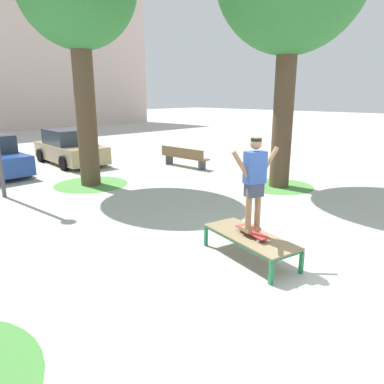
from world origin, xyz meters
name	(u,v)px	position (x,y,z in m)	size (l,w,h in m)	color
ground_plane	(294,269)	(0.00, 0.00, 0.00)	(120.00, 120.00, 0.00)	#B7B5AD
skate_box	(250,238)	(-0.19, 0.82, 0.41)	(1.17, 2.02, 0.46)	#237A4C
skateboard	(252,232)	(-0.20, 0.78, 0.54)	(0.43, 0.82, 0.09)	#B23333
skater	(254,179)	(-0.20, 0.78, 1.53)	(0.98, 0.40, 1.69)	#8E6647
grass_patch_near_right	(279,186)	(5.04, 3.41, 0.00)	(2.28, 2.28, 0.01)	#519342
grass_patch_mid_back	(91,184)	(0.76, 8.10, 0.00)	(2.45, 2.45, 0.01)	#519342
car_tan	(70,148)	(2.19, 12.25, 0.69)	(2.14, 4.31, 1.50)	tan
park_bench	(184,157)	(5.12, 8.04, 0.45)	(0.51, 2.41, 0.83)	brown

